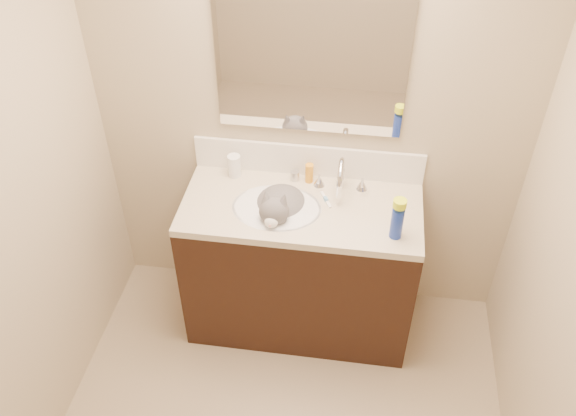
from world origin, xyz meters
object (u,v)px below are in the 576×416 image
(spray_can, at_px, (397,223))
(faucet, at_px, (341,179))
(vanity_cabinet, at_px, (300,269))
(silver_jar, at_px, (295,175))
(pill_bottle, at_px, (234,166))
(amber_bottle, at_px, (309,173))
(cat, at_px, (280,209))
(basin, at_px, (277,218))

(spray_can, bearing_deg, faucet, 134.06)
(vanity_cabinet, height_order, silver_jar, silver_jar)
(pill_bottle, bearing_deg, amber_bottle, 0.51)
(faucet, relative_size, pill_bottle, 2.28)
(faucet, bearing_deg, amber_bottle, 158.38)
(cat, bearing_deg, vanity_cabinet, 6.88)
(vanity_cabinet, height_order, pill_bottle, pill_bottle)
(basin, distance_m, faucet, 0.38)
(pill_bottle, xyz_separation_m, silver_jar, (0.32, 0.01, -0.03))
(silver_jar, xyz_separation_m, amber_bottle, (0.08, -0.00, 0.03))
(vanity_cabinet, distance_m, basin, 0.40)
(vanity_cabinet, xyz_separation_m, amber_bottle, (0.01, 0.20, 0.50))
(silver_jar, bearing_deg, faucet, -15.94)
(vanity_cabinet, bearing_deg, cat, -177.38)
(cat, bearing_deg, pill_bottle, 147.44)
(basin, relative_size, pill_bottle, 3.67)
(basin, xyz_separation_m, silver_jar, (0.06, 0.24, 0.10))
(pill_bottle, distance_m, silver_jar, 0.32)
(silver_jar, height_order, spray_can, spray_can)
(faucet, distance_m, amber_bottle, 0.18)
(pill_bottle, relative_size, amber_bottle, 1.16)
(cat, height_order, amber_bottle, cat)
(pill_bottle, relative_size, spray_can, 0.77)
(faucet, xyz_separation_m, silver_jar, (-0.24, 0.07, -0.06))
(cat, bearing_deg, silver_jar, 81.81)
(vanity_cabinet, xyz_separation_m, spray_can, (0.46, -0.16, 0.53))
(silver_jar, distance_m, spray_can, 0.64)
(silver_jar, bearing_deg, cat, -102.45)
(vanity_cabinet, relative_size, spray_can, 7.52)
(faucet, distance_m, pill_bottle, 0.56)
(vanity_cabinet, distance_m, spray_can, 0.72)
(pill_bottle, bearing_deg, silver_jar, 1.24)
(pill_bottle, bearing_deg, vanity_cabinet, -27.65)
(cat, height_order, pill_bottle, cat)
(vanity_cabinet, relative_size, pill_bottle, 9.79)
(basin, height_order, cat, cat)
(vanity_cabinet, xyz_separation_m, silver_jar, (-0.06, 0.21, 0.48))
(cat, bearing_deg, amber_bottle, 63.75)
(spray_can, bearing_deg, vanity_cabinet, 161.42)
(pill_bottle, distance_m, amber_bottle, 0.39)
(faucet, height_order, pill_bottle, faucet)
(basin, distance_m, silver_jar, 0.26)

